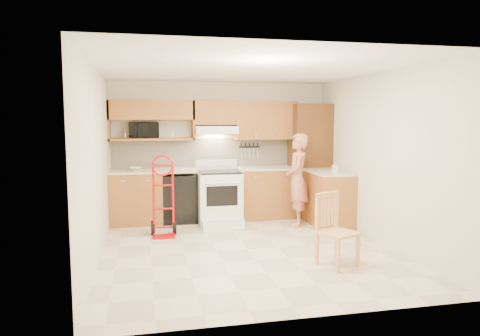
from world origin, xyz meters
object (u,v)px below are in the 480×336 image
object	(u,v)px
microwave	(144,130)
dining_chair	(338,230)
range	(220,193)
person	(297,180)
hand_truck	(163,200)

from	to	relation	value
microwave	dining_chair	xyz separation A→B (m)	(2.33, -3.02, -1.18)
range	person	world-z (taller)	person
microwave	person	bearing A→B (deg)	-21.35
hand_truck	dining_chair	distance (m)	2.81
hand_truck	person	bearing A→B (deg)	9.41
microwave	dining_chair	world-z (taller)	microwave
microwave	person	world-z (taller)	microwave
person	dining_chair	size ratio (longest dim) A/B	1.74
range	dining_chair	world-z (taller)	range
microwave	dining_chair	bearing A→B (deg)	-55.30
range	dining_chair	distance (m)	2.75
microwave	hand_truck	xyz separation A→B (m)	(0.28, -1.10, -1.06)
hand_truck	microwave	bearing A→B (deg)	107.14
microwave	dining_chair	size ratio (longest dim) A/B	0.56
range	person	distance (m)	1.36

